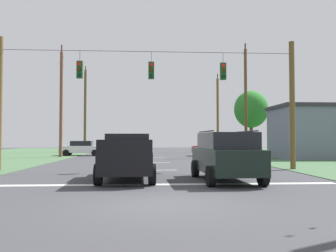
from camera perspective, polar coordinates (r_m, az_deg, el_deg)
The scene contains 15 objects.
ground_plane at distance 9.45m, azimuth -1.13°, elevation -12.67°, with size 120.00×120.00×0.00m, color #3D3D42.
stop_bar_stripe at distance 13.31m, azimuth -1.80°, elevation -9.57°, with size 13.87×0.45×0.01m, color white.
lane_dash_0 at distance 19.27m, azimuth -2.30°, elevation -7.26°, with size 0.15×2.50×0.01m, color white.
lane_dash_1 at distance 25.30m, azimuth -2.56°, elevation -6.03°, with size 0.15×2.50×0.01m, color white.
lane_dash_2 at distance 32.04m, azimuth -2.73°, elevation -5.21°, with size 0.15×2.50×0.01m, color white.
overhead_signal_span at distance 19.34m, azimuth -3.02°, elevation 4.48°, with size 16.56×0.31×7.30m.
pickup_truck at distance 15.03m, azimuth -6.73°, elevation -5.02°, with size 2.38×5.44×1.95m.
suv_black at distance 14.44m, azimuth 9.45°, elevation -4.75°, with size 2.35×4.86×2.05m.
distant_car_crossing_white at distance 36.71m, azimuth -13.99°, elevation -3.53°, with size 4.36×2.13×1.52m.
distant_car_oncoming at distance 35.47m, azimuth 7.54°, elevation -3.62°, with size 4.33×2.08×1.52m.
utility_pole_mid_right at distance 34.40m, azimuth 12.65°, elevation 4.02°, with size 0.29×1.66×11.03m.
utility_pole_far_right at distance 46.14m, azimuth 8.18°, elevation 1.94°, with size 0.31×1.80×10.34m.
utility_pole_mid_left at distance 34.43m, azimuth -17.16°, elevation 3.92°, with size 0.29×1.82×10.69m.
utility_pole_far_left at distance 46.21m, azimuth -13.46°, elevation 2.55°, with size 0.33×1.53×11.17m.
tree_roadside_right at distance 38.90m, azimuth 13.49°, elevation 2.65°, with size 3.66×3.66×6.97m.
Camera 1 is at (-0.37, -9.28, 1.73)m, focal length 37.09 mm.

